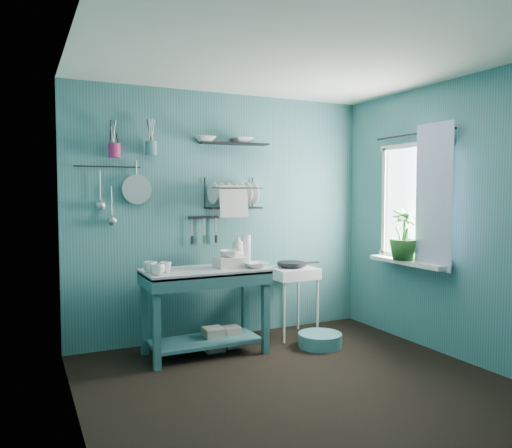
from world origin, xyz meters
name	(u,v)px	position (x,y,z in m)	size (l,w,h in m)	color
floor	(297,384)	(0.00, 0.00, 0.00)	(3.20, 3.20, 0.00)	black
ceiling	(299,57)	(0.00, 0.00, 2.50)	(3.20, 3.20, 0.00)	silver
wall_back	(225,216)	(0.00, 1.50, 1.25)	(3.20, 3.20, 0.00)	#336768
wall_front	(453,241)	(0.00, -1.50, 1.25)	(3.20, 3.20, 0.00)	#336768
wall_left	(76,231)	(-1.60, 0.00, 1.25)	(3.00, 3.00, 0.00)	#336768
wall_right	(452,219)	(1.60, 0.00, 1.25)	(3.00, 3.00, 0.00)	#336768
work_counter	(205,311)	(-0.39, 1.01, 0.40)	(1.12, 0.56, 0.79)	#2D5B5F
mug_left	(157,269)	(-0.87, 0.85, 0.84)	(0.12, 0.12, 0.10)	silver
mug_mid	(166,267)	(-0.77, 0.95, 0.84)	(0.10, 0.10, 0.09)	silver
mug_right	(150,267)	(-0.89, 1.01, 0.84)	(0.12, 0.12, 0.10)	silver
wash_tub	(231,262)	(-0.14, 0.99, 0.84)	(0.28, 0.22, 0.10)	beige
tub_bowl	(231,254)	(-0.14, 0.99, 0.92)	(0.20, 0.20, 0.06)	silver
soap_bottle	(238,248)	(0.03, 1.21, 0.94)	(0.12, 0.12, 0.30)	beige
water_bottle	(246,249)	(0.13, 1.23, 0.93)	(0.09, 0.09, 0.28)	silver
counter_bowl	(256,265)	(0.06, 0.86, 0.82)	(0.22, 0.22, 0.05)	silver
hotplate_stand	(291,302)	(0.62, 1.18, 0.36)	(0.45, 0.45, 0.72)	silver
frying_pan	(292,264)	(0.62, 1.18, 0.75)	(0.30, 0.30, 0.04)	black
knife_strip	(204,217)	(-0.24, 1.47, 1.24)	(0.32, 0.02, 0.03)	black
dish_rack	(233,193)	(0.05, 1.37, 1.48)	(0.55, 0.24, 0.32)	black
upper_shelf	(235,144)	(0.07, 1.40, 1.98)	(0.70, 0.18, 0.01)	black
shelf_bowl_left	(205,139)	(-0.24, 1.40, 2.01)	(0.21, 0.21, 0.05)	silver
shelf_bowl_right	(242,135)	(0.15, 1.40, 2.07)	(0.22, 0.22, 0.05)	silver
utensil_cup_magenta	(114,150)	(-1.11, 1.42, 1.87)	(0.11, 0.11, 0.13)	#A71E58
utensil_cup_teal	(151,148)	(-0.77, 1.42, 1.91)	(0.11, 0.11, 0.13)	#3B6F7C
colander	(137,189)	(-0.91, 1.45, 1.52)	(0.28, 0.28, 0.03)	#A1A5A9
ladle_outer	(100,187)	(-1.24, 1.46, 1.54)	(0.01, 0.01, 0.30)	#A1A5A9
ladle_inner	(111,202)	(-1.14, 1.46, 1.40)	(0.01, 0.01, 0.30)	#A1A5A9
hook_rail	(108,167)	(-1.17, 1.47, 1.73)	(0.01, 0.01, 0.60)	black
window_glass	(415,202)	(1.59, 0.45, 1.40)	(1.10, 1.10, 0.00)	white
windowsill	(407,262)	(1.50, 0.45, 0.81)	(0.16, 0.95, 0.04)	silver
curtain	(433,197)	(1.52, 0.15, 1.45)	(1.35, 1.35, 0.00)	white
curtain_rod	(413,134)	(1.54, 0.45, 2.05)	(0.02, 0.02, 1.05)	black
potted_plant	(404,234)	(1.47, 0.47, 1.08)	(0.28, 0.28, 0.50)	#285C25
storage_tin_large	(213,339)	(-0.29, 1.06, 0.11)	(0.18, 0.18, 0.22)	gray
storage_tin_small	(232,337)	(-0.09, 1.09, 0.10)	(0.15, 0.15, 0.20)	gray
floor_basin	(320,340)	(0.68, 0.73, 0.07)	(0.42, 0.42, 0.13)	teal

